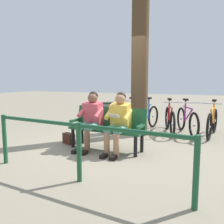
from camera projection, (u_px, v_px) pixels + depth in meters
The scene contains 13 objects.
ground_plane at pixel (109, 147), 5.15m from camera, with size 40.00×40.00×0.00m, color gray.
bench at pixel (108, 125), 4.98m from camera, with size 1.63×0.58×0.87m.
person_reading at pixel (118, 120), 4.66m from camera, with size 0.51×0.78×1.20m.
person_companion at pixel (91, 117), 4.96m from camera, with size 0.51×0.78×1.20m.
handbag at pixel (69, 139), 5.40m from camera, with size 0.30×0.14×0.24m, color #3F1E14.
tree_trunk at pixel (140, 63), 6.08m from camera, with size 0.44×0.44×3.72m, color #4C3823.
litter_bin at pixel (110, 118), 6.39m from camera, with size 0.37×0.37×0.85m.
bicycle_red at pixel (212, 122), 6.11m from camera, with size 0.48×1.68×0.94m.
bicycle_orange at pixel (187, 121), 6.36m from camera, with size 0.78×1.55×0.94m.
bicycle_green at pixel (170, 120), 6.51m from camera, with size 0.64×1.62×0.94m.
bicycle_silver at pixel (146, 118), 6.87m from camera, with size 0.50×1.66×0.94m.
bicycle_black at pixel (129, 117), 6.99m from camera, with size 0.56×1.65×0.94m.
railing_fence at pixel (79, 141), 3.33m from camera, with size 3.21×0.33×0.85m.
Camera 1 is at (-2.07, 4.56, 1.43)m, focal length 38.32 mm.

